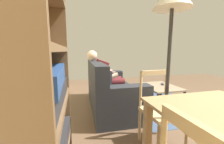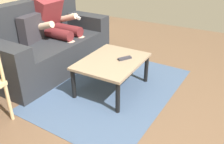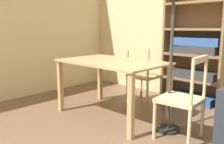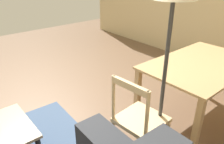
% 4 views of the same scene
% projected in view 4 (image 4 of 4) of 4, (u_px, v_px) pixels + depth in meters
% --- Properties ---
extents(ground_plane, '(8.07, 8.07, 0.00)m').
position_uv_depth(ground_plane, '(55.00, 105.00, 3.11)').
color(ground_plane, brown).
extents(dining_table, '(1.40, 0.88, 0.75)m').
position_uv_depth(dining_table, '(201.00, 71.00, 2.62)').
color(dining_table, tan).
rests_on(dining_table, ground_plane).
extents(dining_chair_facing_couch, '(0.45, 0.45, 0.91)m').
position_uv_depth(dining_chair_facing_couch, '(139.00, 120.00, 2.11)').
color(dining_chair_facing_couch, '#D1B27F').
rests_on(dining_chair_facing_couch, ground_plane).
extents(floor_lamp, '(0.36, 0.36, 1.78)m').
position_uv_depth(floor_lamp, '(173.00, 4.00, 1.71)').
color(floor_lamp, black).
rests_on(floor_lamp, ground_plane).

